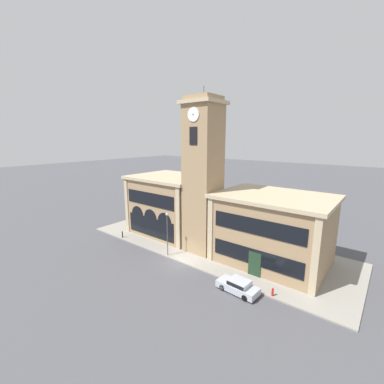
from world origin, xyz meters
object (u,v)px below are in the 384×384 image
parked_car_near (238,286)px  bollard (122,234)px  fire_hydrant (273,292)px  street_lamp (167,228)px

parked_car_near → bollard: 21.71m
fire_hydrant → parked_car_near: bearing=-155.5°
parked_car_near → street_lamp: street_lamp is taller
parked_car_near → fire_hydrant: 3.45m
bollard → fire_hydrant: 24.79m
parked_car_near → fire_hydrant: bearing=-152.2°
street_lamp → fire_hydrant: bearing=-0.1°
street_lamp → bollard: street_lamp is taller
street_lamp → bollard: 10.67m
bollard → street_lamp: bearing=-0.5°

